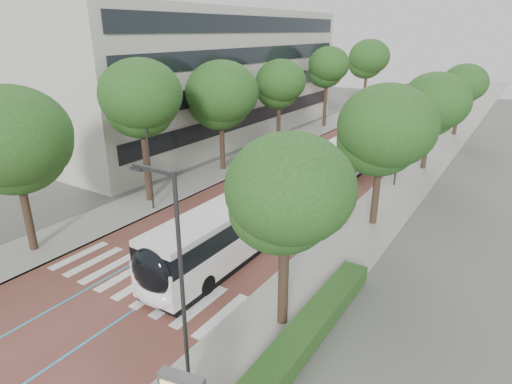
% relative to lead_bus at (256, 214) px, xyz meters
% --- Properties ---
extents(ground, '(160.00, 160.00, 0.00)m').
position_rel_lead_bus_xyz_m(ground, '(-2.45, -8.09, -1.63)').
color(ground, '#51544C').
rests_on(ground, ground).
extents(road, '(11.00, 140.00, 0.02)m').
position_rel_lead_bus_xyz_m(road, '(-2.45, 31.91, -1.62)').
color(road, brown).
rests_on(road, ground).
extents(sidewalk_left, '(4.00, 140.00, 0.12)m').
position_rel_lead_bus_xyz_m(sidewalk_left, '(-9.95, 31.91, -1.57)').
color(sidewalk_left, gray).
rests_on(sidewalk_left, ground).
extents(sidewalk_right, '(4.00, 140.00, 0.12)m').
position_rel_lead_bus_xyz_m(sidewalk_right, '(5.05, 31.91, -1.57)').
color(sidewalk_right, gray).
rests_on(sidewalk_right, ground).
extents(kerb_left, '(0.20, 140.00, 0.14)m').
position_rel_lead_bus_xyz_m(kerb_left, '(-8.05, 31.91, -1.57)').
color(kerb_left, gray).
rests_on(kerb_left, ground).
extents(kerb_right, '(0.20, 140.00, 0.14)m').
position_rel_lead_bus_xyz_m(kerb_right, '(3.15, 31.91, -1.57)').
color(kerb_right, gray).
rests_on(kerb_right, ground).
extents(zebra_crossing, '(10.55, 3.60, 0.01)m').
position_rel_lead_bus_xyz_m(zebra_crossing, '(-2.25, -7.09, -1.60)').
color(zebra_crossing, silver).
rests_on(zebra_crossing, ground).
extents(lane_line_left, '(0.12, 126.00, 0.01)m').
position_rel_lead_bus_xyz_m(lane_line_left, '(-4.05, 31.91, -1.60)').
color(lane_line_left, '#2998D1').
rests_on(lane_line_left, road).
extents(lane_line_right, '(0.12, 126.00, 0.01)m').
position_rel_lead_bus_xyz_m(lane_line_right, '(-0.85, 31.91, -1.60)').
color(lane_line_right, '#2998D1').
rests_on(lane_line_right, road).
extents(office_building, '(18.11, 40.00, 14.00)m').
position_rel_lead_bus_xyz_m(office_building, '(-21.92, 19.91, 5.37)').
color(office_building, '#ACA99F').
rests_on(office_building, ground).
extents(hedge, '(1.20, 14.00, 0.80)m').
position_rel_lead_bus_xyz_m(hedge, '(6.65, -8.09, -1.11)').
color(hedge, '#1B4317').
rests_on(hedge, sidewalk_right).
extents(streetlight_near, '(1.82, 0.20, 8.00)m').
position_rel_lead_bus_xyz_m(streetlight_near, '(4.17, -11.09, 3.19)').
color(streetlight_near, '#302F32').
rests_on(streetlight_near, sidewalk_right).
extents(streetlight_far, '(1.82, 0.20, 8.00)m').
position_rel_lead_bus_xyz_m(streetlight_far, '(4.17, 13.91, 3.19)').
color(streetlight_far, '#302F32').
rests_on(streetlight_far, sidewalk_right).
extents(lamp_post_left, '(0.14, 0.14, 8.00)m').
position_rel_lead_bus_xyz_m(lamp_post_left, '(-8.55, -0.09, 2.49)').
color(lamp_post_left, '#302F32').
rests_on(lamp_post_left, sidewalk_left).
extents(trees_left, '(6.18, 61.12, 10.06)m').
position_rel_lead_bus_xyz_m(trees_left, '(-9.95, 16.09, 5.14)').
color(trees_left, black).
rests_on(trees_left, ground).
extents(trees_right, '(5.89, 47.01, 8.45)m').
position_rel_lead_bus_xyz_m(trees_right, '(5.25, 13.89, 4.07)').
color(trees_right, black).
rests_on(trees_right, ground).
extents(lead_bus, '(2.59, 18.41, 3.20)m').
position_rel_lead_bus_xyz_m(lead_bus, '(0.00, 0.00, 0.00)').
color(lead_bus, black).
rests_on(lead_bus, ground).
extents(bus_queued_0, '(2.63, 12.42, 3.20)m').
position_rel_lead_bus_xyz_m(bus_queued_0, '(-0.06, 16.29, -0.00)').
color(bus_queued_0, white).
rests_on(bus_queued_0, ground).
extents(bus_queued_1, '(3.16, 12.51, 3.20)m').
position_rel_lead_bus_xyz_m(bus_queued_1, '(0.48, 29.52, -0.00)').
color(bus_queued_1, white).
rests_on(bus_queued_1, ground).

